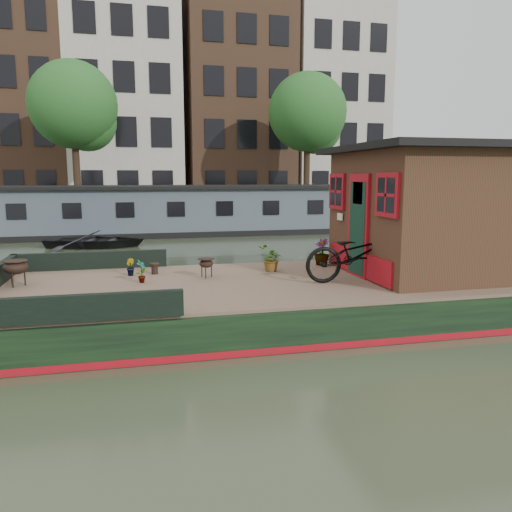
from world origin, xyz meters
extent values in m
plane|color=#323C26|center=(0.00, 0.00, 0.00)|extent=(120.00, 120.00, 0.00)
cube|color=black|center=(0.00, 0.00, 0.30)|extent=(12.00, 4.00, 0.60)
cube|color=maroon|center=(0.00, 0.00, 0.06)|extent=(12.02, 4.02, 0.10)
cube|color=#7B614C|center=(0.00, 0.00, 0.62)|extent=(11.80, 3.80, 0.05)
cube|color=black|center=(-4.50, 1.92, 0.82)|extent=(3.00, 0.12, 0.35)
cube|color=black|center=(-4.50, -1.92, 0.82)|extent=(3.00, 0.12, 0.35)
cube|color=#312313|center=(2.20, 0.00, 1.80)|extent=(3.50, 3.00, 2.30)
cube|color=black|center=(2.20, 0.00, 3.01)|extent=(4.00, 3.50, 0.12)
cube|color=maroon|center=(0.42, 0.00, 1.60)|extent=(0.06, 0.80, 1.90)
cube|color=black|center=(0.40, 0.00, 1.55)|extent=(0.04, 0.64, 1.70)
cube|color=maroon|center=(0.42, -1.05, 2.20)|extent=(0.06, 0.72, 0.72)
cube|color=maroon|center=(0.42, 1.05, 2.20)|extent=(0.06, 0.72, 0.72)
imported|color=black|center=(0.20, -0.46, 1.15)|extent=(1.92, 0.75, 1.00)
imported|color=maroon|center=(-3.52, 0.32, 0.86)|extent=(0.24, 0.26, 0.41)
imported|color=maroon|center=(-3.72, 1.04, 0.81)|extent=(0.21, 0.22, 0.32)
imported|color=#A4472F|center=(-1.04, 0.82, 0.90)|extent=(0.59, 0.57, 0.51)
imported|color=#9A5F2A|center=(0.20, 1.28, 0.93)|extent=(0.43, 0.43, 0.56)
imported|color=#A0612F|center=(-5.04, -1.54, 0.79)|extent=(0.13, 0.16, 0.27)
cylinder|color=black|center=(-3.27, 1.09, 0.76)|extent=(0.19, 0.19, 0.21)
imported|color=black|center=(-5.05, 10.13, 0.36)|extent=(3.89, 3.10, 0.72)
cube|color=#424D58|center=(0.00, 14.00, 1.00)|extent=(20.00, 4.00, 2.00)
cube|color=black|center=(0.00, 14.00, 2.05)|extent=(20.40, 4.40, 0.12)
cube|color=black|center=(0.00, 14.00, 0.12)|extent=(20.00, 4.05, 0.24)
cube|color=#47443F|center=(0.00, 20.50, 0.45)|extent=(60.00, 6.00, 0.90)
cube|color=brown|center=(-10.50, 27.50, 7.50)|extent=(6.00, 8.00, 15.00)
cube|color=#B7B2A3|center=(-4.00, 27.50, 8.25)|extent=(7.00, 8.00, 16.50)
cube|color=brown|center=(3.50, 27.50, 7.75)|extent=(7.00, 8.00, 15.50)
cube|color=#B7B2A3|center=(10.50, 27.50, 8.00)|extent=(6.50, 8.00, 16.00)
cylinder|color=#332316|center=(-6.50, 19.00, 2.90)|extent=(0.36, 0.36, 4.00)
sphere|color=#194C1C|center=(-6.50, 19.00, 6.10)|extent=(4.40, 4.40, 4.40)
sphere|color=#194C1C|center=(-5.90, 19.30, 5.30)|extent=(3.00, 3.00, 3.00)
cylinder|color=#332316|center=(6.00, 19.00, 2.90)|extent=(0.36, 0.36, 4.00)
sphere|color=#194C1C|center=(6.00, 19.00, 6.10)|extent=(4.40, 4.40, 4.40)
sphere|color=#194C1C|center=(6.60, 19.30, 5.30)|extent=(3.00, 3.00, 3.00)
camera|label=1|loc=(-3.57, -8.50, 2.49)|focal=35.00mm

